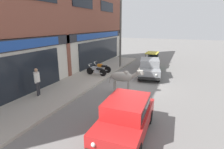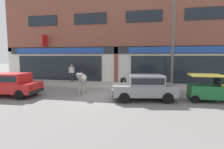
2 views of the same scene
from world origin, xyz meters
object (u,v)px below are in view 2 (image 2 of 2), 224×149
object	(u,v)px
cow	(82,79)
car_0	(144,86)
pedestrian	(72,71)
utility_pole	(173,46)
auto_rickshaw	(207,90)
motorcycle_0	(123,81)
car_1	(11,84)
motorcycle_1	(136,81)

from	to	relation	value
cow	car_0	bearing A→B (deg)	-11.31
pedestrian	utility_pole	world-z (taller)	utility_pole
pedestrian	car_0	bearing A→B (deg)	-36.60
cow	auto_rickshaw	size ratio (longest dim) A/B	1.07
motorcycle_0	pedestrian	size ratio (longest dim) A/B	1.13
cow	pedestrian	size ratio (longest dim) A/B	1.33
car_0	utility_pole	bearing A→B (deg)	59.82
motorcycle_0	pedestrian	bearing A→B (deg)	167.42
car_0	utility_pole	size ratio (longest dim) A/B	0.61
car_0	motorcycle_0	world-z (taller)	car_0
car_1	auto_rickshaw	world-z (taller)	auto_rickshaw
motorcycle_0	car_0	bearing A→B (deg)	-65.56
motorcycle_0	pedestrian	distance (m)	5.16
car_1	motorcycle_1	distance (m)	8.80
car_0	auto_rickshaw	bearing A→B (deg)	6.95
car_1	pedestrian	xyz separation A→B (m)	(1.38, 5.77, 0.33)
motorcycle_0	pedestrian	xyz separation A→B (m)	(-5.00, 1.12, 0.60)
car_0	car_1	world-z (taller)	same
auto_rickshaw	pedestrian	world-z (taller)	pedestrian
pedestrian	cow	bearing A→B (deg)	-57.27
utility_pole	motorcycle_0	bearing A→B (deg)	169.04
motorcycle_1	pedestrian	bearing A→B (deg)	170.05
cow	car_0	distance (m)	4.15
cow	pedestrian	xyz separation A→B (m)	(-2.71, 4.22, 0.14)
motorcycle_1	utility_pole	xyz separation A→B (m)	(2.61, -0.76, 2.71)
auto_rickshaw	motorcycle_1	xyz separation A→B (m)	(-4.14, 3.56, -0.11)
auto_rickshaw	motorcycle_1	distance (m)	5.46
car_0	auto_rickshaw	size ratio (longest dim) A/B	1.91
auto_rickshaw	pedestrian	distance (m)	11.19
cow	motorcycle_1	distance (m)	4.61
car_1	motorcycle_1	world-z (taller)	car_1
motorcycle_1	pedestrian	xyz separation A→B (m)	(-6.04, 1.06, 0.60)
cow	motorcycle_1	xyz separation A→B (m)	(3.33, 3.16, -0.46)
pedestrian	auto_rickshaw	bearing A→B (deg)	-24.40
car_0	motorcycle_0	bearing A→B (deg)	114.44
motorcycle_0	utility_pole	world-z (taller)	utility_pole
motorcycle_0	utility_pole	bearing A→B (deg)	-10.96
auto_rickshaw	pedestrian	bearing A→B (deg)	155.60
motorcycle_1	car_0	bearing A→B (deg)	-79.47
motorcycle_1	utility_pole	world-z (taller)	utility_pole
motorcycle_1	utility_pole	bearing A→B (deg)	-16.31
cow	pedestrian	world-z (taller)	pedestrian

